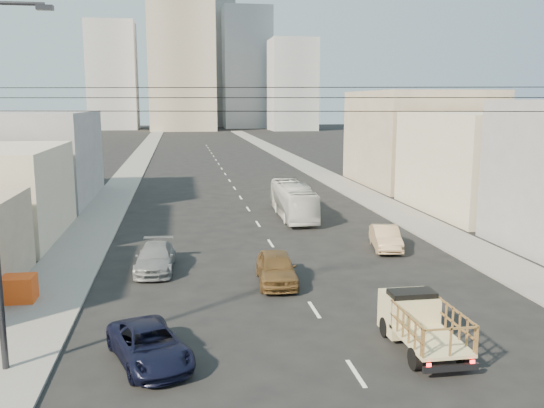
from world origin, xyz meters
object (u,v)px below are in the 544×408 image
object	(u,v)px
flatbed_pickup	(421,320)
sedan_grey	(155,258)
city_bus	(293,200)
sedan_tan	(386,238)
sedan_brown	(276,268)
crate_stack	(14,289)
navy_pickup	(149,345)

from	to	relation	value
flatbed_pickup	sedan_grey	xyz separation A→B (m)	(-9.88, 11.55, -0.40)
city_bus	flatbed_pickup	bearing A→B (deg)	-89.22
sedan_tan	sedan_grey	distance (m)	13.90
flatbed_pickup	city_bus	size ratio (longest dim) A/B	0.46
city_bus	sedan_brown	world-z (taller)	city_bus
flatbed_pickup	sedan_tan	distance (m)	14.43
sedan_tan	crate_stack	size ratio (longest dim) A/B	2.38
navy_pickup	crate_stack	distance (m)	9.31
sedan_brown	crate_stack	size ratio (longest dim) A/B	2.56
sedan_tan	crate_stack	bearing A→B (deg)	-150.47
city_bus	sedan_brown	bearing A→B (deg)	-102.92
crate_stack	flatbed_pickup	bearing A→B (deg)	-24.75
flatbed_pickup	crate_stack	xyz separation A→B (m)	(-15.88, 7.32, -0.40)
crate_stack	navy_pickup	bearing A→B (deg)	-48.13
flatbed_pickup	navy_pickup	xyz separation A→B (m)	(-9.67, 0.39, -0.46)
flatbed_pickup	sedan_grey	distance (m)	15.20
navy_pickup	crate_stack	size ratio (longest dim) A/B	2.55
flatbed_pickup	sedan_brown	world-z (taller)	flatbed_pickup
sedan_grey	sedan_tan	bearing A→B (deg)	12.74
navy_pickup	city_bus	bearing A→B (deg)	48.87
navy_pickup	city_bus	world-z (taller)	city_bus
sedan_brown	crate_stack	bearing A→B (deg)	-170.96
flatbed_pickup	sedan_brown	size ratio (longest dim) A/B	0.96
city_bus	sedan_tan	size ratio (longest dim) A/B	2.22
crate_stack	sedan_brown	bearing A→B (deg)	5.07
flatbed_pickup	sedan_tan	xyz separation A→B (m)	(3.81, 13.92, -0.39)
navy_pickup	sedan_tan	distance (m)	19.10
flatbed_pickup	sedan_grey	bearing A→B (deg)	130.56
city_bus	crate_stack	distance (m)	23.53
sedan_brown	sedan_tan	xyz separation A→B (m)	(7.70, 5.53, -0.08)
sedan_brown	sedan_grey	xyz separation A→B (m)	(-6.00, 3.16, -0.09)
city_bus	sedan_grey	xyz separation A→B (m)	(-10.05, -12.97, -0.63)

